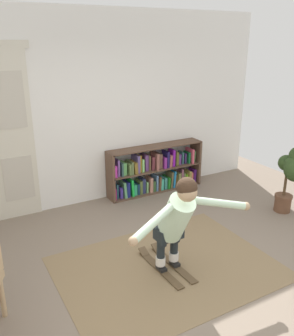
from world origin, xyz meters
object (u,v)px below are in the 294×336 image
object	(u,v)px
skis_pair	(166,265)
person_skier	(177,217)
potted_plant	(293,171)
bookshelf	(155,171)

from	to	relation	value
skis_pair	person_skier	bearing A→B (deg)	-88.04
potted_plant	person_skier	xyz separation A→B (m)	(-2.33, -0.48, 0.05)
potted_plant	bookshelf	bearing A→B (deg)	128.31
bookshelf	skis_pair	world-z (taller)	bookshelf
person_skier	potted_plant	bearing A→B (deg)	11.69
skis_pair	potted_plant	bearing A→B (deg)	6.99
bookshelf	potted_plant	xyz separation A→B (m)	(1.33, -1.69, 0.31)
bookshelf	potted_plant	size ratio (longest dim) A/B	1.66
potted_plant	skis_pair	xyz separation A→B (m)	(-2.34, -0.29, -0.64)
potted_plant	person_skier	distance (m)	2.38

